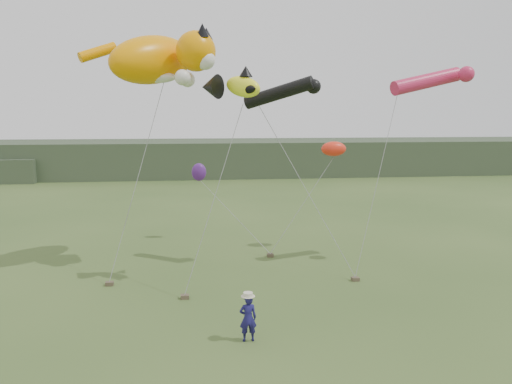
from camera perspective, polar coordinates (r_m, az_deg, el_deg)
ground at (r=16.90m, az=-3.44°, el=-15.91°), size 120.00×120.00×0.00m
headland at (r=60.28m, az=-9.04°, el=3.80°), size 90.00×13.00×4.00m
festival_attendant at (r=16.13m, az=-0.92°, el=-14.22°), size 0.57×0.39×1.50m
sandbag_anchors at (r=21.38m, az=-8.48°, el=-10.35°), size 16.57×6.52×0.16m
cat_kite at (r=23.66m, az=-10.71°, el=14.74°), size 6.31×5.10×2.89m
fish_kite at (r=20.46m, az=-2.87°, el=12.00°), size 2.78×1.81×1.38m
tube_kites at (r=23.82m, az=12.71°, el=11.84°), size 10.38×2.51×1.97m
misc_kites at (r=26.82m, az=2.91°, el=3.92°), size 8.04×3.52×2.33m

